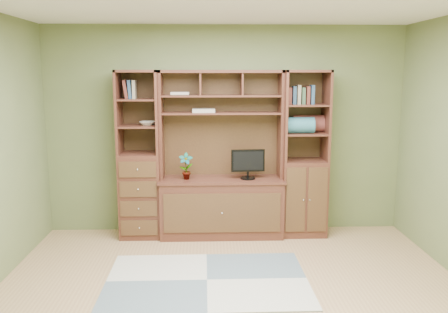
{
  "coord_description": "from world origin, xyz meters",
  "views": [
    {
      "loc": [
        -0.22,
        -3.97,
        2.02
      ],
      "look_at": [
        -0.04,
        1.2,
        1.1
      ],
      "focal_mm": 38.0,
      "sensor_mm": 36.0,
      "label": 1
    }
  ],
  "objects_px": {
    "left_tower": "(140,155)",
    "right_tower": "(304,154)",
    "monitor": "(248,159)",
    "center_hutch": "(221,155)"
  },
  "relations": [
    {
      "from": "right_tower",
      "to": "center_hutch",
      "type": "bearing_deg",
      "value": -177.77
    },
    {
      "from": "center_hutch",
      "to": "monitor",
      "type": "distance_m",
      "value": 0.33
    },
    {
      "from": "center_hutch",
      "to": "monitor",
      "type": "xyz_separation_m",
      "value": [
        0.32,
        -0.03,
        -0.04
      ]
    },
    {
      "from": "left_tower",
      "to": "right_tower",
      "type": "height_order",
      "value": "same"
    },
    {
      "from": "right_tower",
      "to": "monitor",
      "type": "relative_size",
      "value": 4.07
    },
    {
      "from": "center_hutch",
      "to": "left_tower",
      "type": "distance_m",
      "value": 1.0
    },
    {
      "from": "left_tower",
      "to": "right_tower",
      "type": "bearing_deg",
      "value": 0.0
    },
    {
      "from": "left_tower",
      "to": "monitor",
      "type": "bearing_deg",
      "value": -3.25
    },
    {
      "from": "left_tower",
      "to": "monitor",
      "type": "relative_size",
      "value": 4.07
    },
    {
      "from": "center_hutch",
      "to": "right_tower",
      "type": "bearing_deg",
      "value": 2.23
    }
  ]
}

